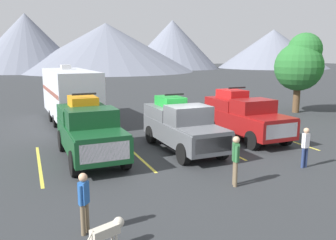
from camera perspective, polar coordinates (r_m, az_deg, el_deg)
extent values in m
plane|color=#2D3033|center=(15.47, 2.59, -5.57)|extent=(240.00, 240.00, 0.00)
cube|color=#144723|center=(14.79, -12.67, -2.74)|extent=(2.18, 5.38, 0.97)
cube|color=#144723|center=(12.84, -11.13, -2.35)|extent=(2.02, 1.54, 0.08)
cube|color=#144723|center=(14.15, -12.44, 0.27)|extent=(1.98, 1.43, 0.78)
cube|color=slate|center=(13.61, -12.00, 0.03)|extent=(1.83, 0.26, 0.57)
cube|color=#144723|center=(16.03, -13.77, 1.13)|extent=(2.08, 2.50, 0.60)
cube|color=silver|center=(12.28, -10.32, -5.22)|extent=(1.76, 0.10, 0.68)
cylinder|color=black|center=(13.42, -7.07, -6.09)|extent=(0.30, 0.96, 0.96)
cylinder|color=black|center=(13.05, -15.19, -6.90)|extent=(0.30, 0.96, 0.96)
cylinder|color=black|center=(16.82, -10.59, -2.71)|extent=(0.30, 0.96, 0.96)
cylinder|color=black|center=(16.52, -17.05, -3.26)|extent=(0.30, 0.96, 0.96)
cube|color=orange|center=(15.95, -13.85, 3.00)|extent=(1.17, 1.59, 0.45)
cylinder|color=black|center=(15.51, -11.81, 2.85)|extent=(0.19, 0.44, 0.44)
cylinder|color=black|center=(15.35, -15.22, 2.61)|extent=(0.19, 0.44, 0.44)
cylinder|color=black|center=(16.56, -12.58, 3.31)|extent=(0.19, 0.44, 0.44)
cylinder|color=black|center=(16.41, -15.78, 3.10)|extent=(0.19, 0.44, 0.44)
cube|color=black|center=(15.47, -13.63, 4.17)|extent=(1.04, 0.10, 0.08)
cube|color=#595B60|center=(15.76, 2.53, -1.99)|extent=(2.03, 5.42, 0.86)
cube|color=#595B60|center=(13.99, 6.02, -1.73)|extent=(1.87, 1.54, 0.08)
cube|color=#595B60|center=(15.17, 3.36, 0.78)|extent=(1.83, 1.44, 0.85)
cube|color=slate|center=(14.67, 4.35, 0.59)|extent=(1.69, 0.27, 0.62)
cube|color=#595B60|center=(16.91, 0.40, 1.39)|extent=(1.93, 2.51, 0.58)
cube|color=silver|center=(13.48, 7.50, -4.11)|extent=(1.63, 0.09, 0.60)
cylinder|color=black|center=(14.74, 8.75, -4.75)|extent=(0.30, 0.88, 0.88)
cylinder|color=black|center=(13.91, 2.55, -5.58)|extent=(0.30, 0.88, 0.88)
cylinder|color=black|center=(17.84, 2.50, -1.88)|extent=(0.30, 0.88, 0.88)
cylinder|color=black|center=(17.16, -2.81, -2.40)|extent=(0.30, 0.88, 0.88)
cube|color=green|center=(16.84, 0.41, 3.12)|extent=(1.09, 1.61, 0.45)
cylinder|color=black|center=(16.53, 2.54, 2.94)|extent=(0.19, 0.44, 0.44)
cylinder|color=black|center=(16.17, -0.21, 2.78)|extent=(0.19, 0.44, 0.44)
cylinder|color=black|center=(17.50, 0.98, 3.40)|extent=(0.19, 0.44, 0.44)
cylinder|color=black|center=(17.17, -1.65, 3.25)|extent=(0.19, 0.44, 0.44)
cube|color=black|center=(16.39, 1.04, 4.22)|extent=(0.96, 0.10, 0.08)
cube|color=maroon|center=(18.31, 12.83, -0.27)|extent=(2.19, 5.29, 0.95)
cube|color=maroon|center=(16.76, 16.70, 0.31)|extent=(2.03, 1.51, 0.08)
cube|color=maroon|center=(17.80, 13.83, 2.12)|extent=(1.98, 1.40, 0.74)
cube|color=slate|center=(17.37, 14.92, 1.98)|extent=(1.83, 0.25, 0.55)
cube|color=maroon|center=(19.33, 10.45, 2.71)|extent=(2.09, 2.46, 0.59)
cube|color=silver|center=(16.33, 18.19, -1.72)|extent=(1.77, 0.10, 0.66)
cylinder|color=black|center=(17.66, 18.69, -2.56)|extent=(0.30, 0.90, 0.89)
cylinder|color=black|center=(16.46, 13.72, -3.25)|extent=(0.30, 0.90, 0.89)
cylinder|color=black|center=(20.37, 11.99, -0.48)|extent=(0.30, 0.90, 0.89)
cylinder|color=black|center=(19.34, 7.36, -0.93)|extent=(0.30, 0.90, 0.89)
cube|color=red|center=(19.26, 10.50, 4.24)|extent=(1.18, 1.57, 0.45)
cylinder|color=black|center=(19.10, 12.56, 4.09)|extent=(0.19, 0.44, 0.44)
cylinder|color=black|center=(18.56, 10.21, 3.99)|extent=(0.19, 0.44, 0.44)
cylinder|color=black|center=(19.96, 10.77, 4.45)|extent=(0.19, 0.44, 0.44)
cylinder|color=black|center=(19.45, 8.48, 4.36)|extent=(0.19, 0.44, 0.44)
cube|color=black|center=(18.86, 11.28, 5.23)|extent=(1.04, 0.10, 0.08)
cube|color=gold|center=(14.95, -20.40, -6.84)|extent=(0.12, 5.50, 0.01)
cube|color=gold|center=(15.54, -5.46, -5.51)|extent=(0.12, 5.50, 0.01)
cube|color=gold|center=(17.07, 7.52, -4.05)|extent=(0.12, 5.50, 0.01)
cube|color=gold|center=(19.32, 17.90, -2.73)|extent=(0.12, 5.50, 0.01)
cube|color=silver|center=(22.79, -15.80, 4.35)|extent=(2.85, 8.08, 2.83)
cube|color=brown|center=(22.61, -18.91, 4.48)|extent=(0.41, 7.64, 0.24)
cube|color=silver|center=(23.85, -16.48, 8.36)|extent=(0.63, 0.73, 0.30)
cube|color=#333333|center=(18.60, -13.19, -2.01)|extent=(0.18, 1.20, 0.12)
cylinder|color=black|center=(22.29, -12.33, 0.31)|extent=(0.26, 0.77, 0.76)
cylinder|color=black|center=(21.92, -18.08, -0.16)|extent=(0.26, 0.77, 0.76)
cylinder|color=black|center=(24.13, -13.35, 1.06)|extent=(0.26, 0.77, 0.76)
cylinder|color=black|center=(23.79, -18.66, 0.64)|extent=(0.26, 0.77, 0.76)
cylinder|color=#726047|center=(9.12, -13.22, -15.31)|extent=(0.12, 0.12, 0.79)
cylinder|color=#726047|center=(9.00, -13.82, -15.71)|extent=(0.12, 0.12, 0.79)
cube|color=#2659A5|center=(8.79, -13.72, -11.54)|extent=(0.29, 0.29, 0.56)
sphere|color=tan|center=(8.65, -13.83, -9.16)|extent=(0.21, 0.21, 0.21)
cylinder|color=#2659A5|center=(8.89, -13.24, -11.43)|extent=(0.09, 0.09, 0.51)
cylinder|color=#2659A5|center=(8.70, -14.19, -11.99)|extent=(0.09, 0.09, 0.51)
cylinder|color=#726047|center=(12.02, 10.89, -8.49)|extent=(0.13, 0.13, 0.86)
cylinder|color=#726047|center=(11.86, 11.05, -8.77)|extent=(0.13, 0.13, 0.86)
cube|color=#33723F|center=(11.71, 11.10, -5.22)|extent=(0.28, 0.31, 0.61)
sphere|color=tan|center=(11.61, 11.18, -3.21)|extent=(0.23, 0.23, 0.23)
cylinder|color=#33723F|center=(11.85, 10.97, -5.18)|extent=(0.10, 0.10, 0.55)
cylinder|color=#33723F|center=(11.59, 11.23, -5.55)|extent=(0.10, 0.10, 0.55)
cylinder|color=navy|center=(14.60, 21.76, -5.73)|extent=(0.12, 0.12, 0.80)
cylinder|color=navy|center=(14.48, 21.32, -5.82)|extent=(0.12, 0.12, 0.80)
cube|color=silver|center=(14.37, 21.73, -3.16)|extent=(0.24, 0.20, 0.57)
sphere|color=tan|center=(14.28, 21.84, -1.63)|extent=(0.22, 0.22, 0.22)
cylinder|color=silver|center=(14.47, 22.07, -3.20)|extent=(0.09, 0.09, 0.51)
cylinder|color=silver|center=(14.28, 21.37, -3.33)|extent=(0.09, 0.09, 0.51)
cube|color=beige|center=(8.21, -10.31, -17.63)|extent=(0.71, 0.47, 0.23)
sphere|color=beige|center=(8.35, -8.12, -16.33)|extent=(0.25, 0.25, 0.25)
cylinder|color=beige|center=(8.02, -12.65, -18.08)|extent=(0.16, 0.09, 0.20)
cylinder|color=beige|center=(8.53, -9.15, -18.74)|extent=(0.06, 0.06, 0.37)
cylinder|color=brown|center=(27.73, 20.41, 3.77)|extent=(0.50, 0.50, 2.53)
sphere|color=#286B2D|center=(27.57, 20.71, 8.20)|extent=(3.52, 3.52, 3.52)
sphere|color=#286B2D|center=(27.75, 21.59, 10.70)|extent=(2.47, 2.47, 2.47)
cone|color=slate|center=(91.04, -22.30, 11.67)|extent=(26.33, 26.33, 13.72)
cone|color=slate|center=(87.87, -10.11, 11.67)|extent=(42.55, 42.55, 11.62)
cone|color=slate|center=(102.68, 0.72, 12.31)|extent=(26.93, 26.93, 13.79)
cone|color=slate|center=(112.30, 16.89, 11.15)|extent=(32.84, 32.84, 11.51)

